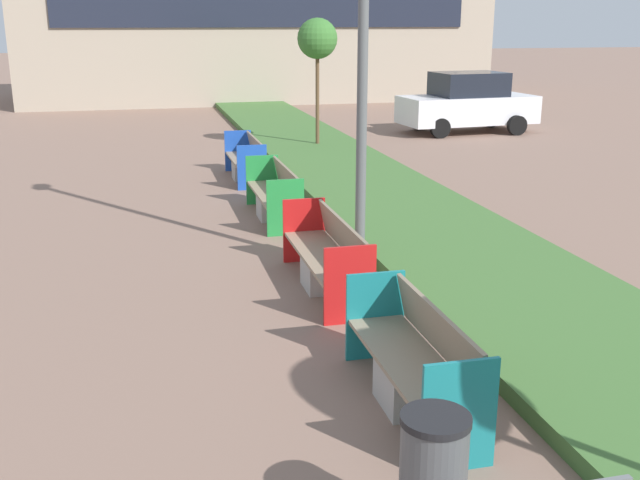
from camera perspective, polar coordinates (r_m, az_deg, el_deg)
planter_grass_strip at (r=11.60m, az=10.04°, el=-0.45°), size 2.80×120.00×0.18m
building_backdrop at (r=34.88m, az=-5.11°, el=16.32°), size 19.76×7.48×6.76m
bench_teal_frame at (r=6.93m, az=7.21°, el=-9.69°), size 0.65×2.16×0.94m
bench_red_frame at (r=9.78m, az=0.57°, el=-1.61°), size 0.65×2.46×0.94m
bench_green_frame at (r=13.32m, az=-3.43°, el=3.23°), size 0.65×2.33×0.94m
bench_blue_frame at (r=16.69m, az=-5.62°, el=5.86°), size 0.65×2.19×0.94m
sapling_tree_far at (r=20.28m, az=-0.20°, el=15.00°), size 1.05×1.05×3.47m
parked_car_distant at (r=24.14m, az=11.19°, el=10.19°), size 4.33×2.09×1.86m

